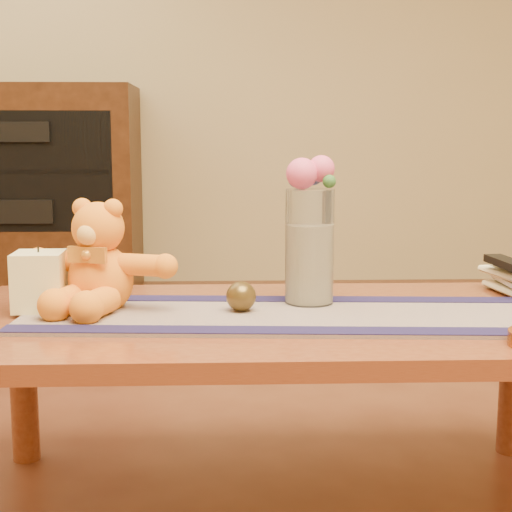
{
  "coord_description": "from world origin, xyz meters",
  "views": [
    {
      "loc": [
        -0.11,
        -1.61,
        0.83
      ],
      "look_at": [
        -0.05,
        0.0,
        0.58
      ],
      "focal_mm": 53.15,
      "sensor_mm": 36.0,
      "label": 1
    }
  ],
  "objects_px": {
    "bronze_ball": "(241,296)",
    "tv_remote": "(506,263)",
    "book_bottom": "(503,292)",
    "teddy_bear": "(100,257)",
    "glass_vase": "(310,247)",
    "pillar_candle": "(40,281)"
  },
  "relations": [
    {
      "from": "bronze_ball",
      "to": "tv_remote",
      "type": "xyz_separation_m",
      "value": [
        0.64,
        0.16,
        0.04
      ]
    },
    {
      "from": "bronze_ball",
      "to": "book_bottom",
      "type": "relative_size",
      "value": 0.29
    },
    {
      "from": "teddy_bear",
      "to": "book_bottom",
      "type": "distance_m",
      "value": 0.96
    },
    {
      "from": "book_bottom",
      "to": "glass_vase",
      "type": "bearing_deg",
      "value": -177.08
    },
    {
      "from": "pillar_candle",
      "to": "teddy_bear",
      "type": "bearing_deg",
      "value": 8.27
    },
    {
      "from": "glass_vase",
      "to": "bronze_ball",
      "type": "bearing_deg",
      "value": -153.31
    },
    {
      "from": "glass_vase",
      "to": "teddy_bear",
      "type": "bearing_deg",
      "value": -176.57
    },
    {
      "from": "teddy_bear",
      "to": "book_bottom",
      "type": "xyz_separation_m",
      "value": [
        0.95,
        0.12,
        -0.11
      ]
    },
    {
      "from": "book_bottom",
      "to": "bronze_ball",
      "type": "bearing_deg",
      "value": -172.8
    },
    {
      "from": "bronze_ball",
      "to": "book_bottom",
      "type": "xyz_separation_m",
      "value": [
        0.64,
        0.17,
        -0.03
      ]
    },
    {
      "from": "pillar_candle",
      "to": "book_bottom",
      "type": "xyz_separation_m",
      "value": [
        1.08,
        0.14,
        -0.06
      ]
    },
    {
      "from": "bronze_ball",
      "to": "tv_remote",
      "type": "height_order",
      "value": "tv_remote"
    },
    {
      "from": "teddy_bear",
      "to": "pillar_candle",
      "type": "bearing_deg",
      "value": -152.56
    },
    {
      "from": "teddy_bear",
      "to": "tv_remote",
      "type": "height_order",
      "value": "teddy_bear"
    },
    {
      "from": "glass_vase",
      "to": "bronze_ball",
      "type": "height_order",
      "value": "glass_vase"
    },
    {
      "from": "pillar_candle",
      "to": "bronze_ball",
      "type": "height_order",
      "value": "pillar_candle"
    },
    {
      "from": "bronze_ball",
      "to": "tv_remote",
      "type": "relative_size",
      "value": 0.41
    },
    {
      "from": "teddy_bear",
      "to": "bronze_ball",
      "type": "xyz_separation_m",
      "value": [
        0.31,
        -0.05,
        -0.08
      ]
    },
    {
      "from": "teddy_bear",
      "to": "tv_remote",
      "type": "bearing_deg",
      "value": 25.55
    },
    {
      "from": "teddy_bear",
      "to": "tv_remote",
      "type": "xyz_separation_m",
      "value": [
        0.95,
        0.11,
        -0.04
      ]
    },
    {
      "from": "pillar_candle",
      "to": "book_bottom",
      "type": "bearing_deg",
      "value": 7.14
    },
    {
      "from": "bronze_ball",
      "to": "book_bottom",
      "type": "bearing_deg",
      "value": 14.66
    }
  ]
}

